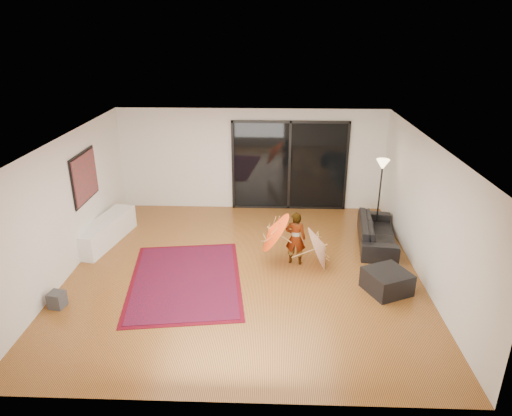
{
  "coord_description": "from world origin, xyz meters",
  "views": [
    {
      "loc": [
        0.54,
        -8.15,
        4.7
      ],
      "look_at": [
        0.21,
        0.72,
        1.1
      ],
      "focal_mm": 32.0,
      "sensor_mm": 36.0,
      "label": 1
    }
  ],
  "objects_px": {
    "sofa": "(377,232)",
    "ottoman": "(387,281)",
    "child": "(296,238)",
    "media_console": "(106,231)"
  },
  "relations": [
    {
      "from": "sofa",
      "to": "ottoman",
      "type": "xyz_separation_m",
      "value": [
        -0.23,
        -2.0,
        -0.08
      ]
    },
    {
      "from": "sofa",
      "to": "media_console",
      "type": "bearing_deg",
      "value": 98.61
    },
    {
      "from": "ottoman",
      "to": "child",
      "type": "bearing_deg",
      "value": 148.42
    },
    {
      "from": "media_console",
      "to": "child",
      "type": "distance_m",
      "value": 4.39
    },
    {
      "from": "child",
      "to": "sofa",
      "type": "bearing_deg",
      "value": -143.13
    },
    {
      "from": "ottoman",
      "to": "child",
      "type": "xyz_separation_m",
      "value": [
        -1.68,
        1.03,
        0.37
      ]
    },
    {
      "from": "sofa",
      "to": "child",
      "type": "height_order",
      "value": "child"
    },
    {
      "from": "sofa",
      "to": "ottoman",
      "type": "relative_size",
      "value": 2.74
    },
    {
      "from": "sofa",
      "to": "ottoman",
      "type": "height_order",
      "value": "sofa"
    },
    {
      "from": "sofa",
      "to": "child",
      "type": "distance_m",
      "value": 2.15
    }
  ]
}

